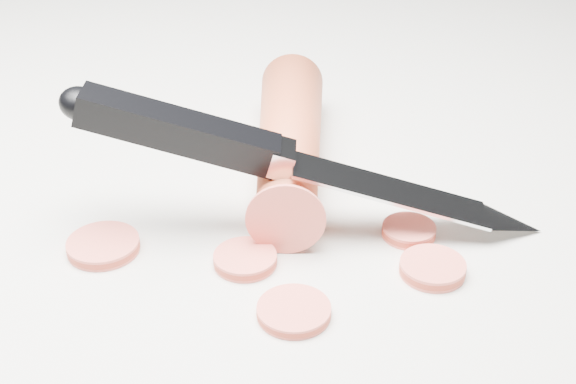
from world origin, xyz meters
name	(u,v)px	position (x,y,z in m)	size (l,w,h in m)	color
ground	(266,210)	(0.00, 0.00, 0.00)	(2.40, 2.40, 0.00)	silver
carrot	(290,141)	(0.03, 0.04, 0.02)	(0.04, 0.04, 0.17)	#D44924
carrot_slice_0	(409,231)	(0.07, -0.05, 0.00)	(0.03, 0.03, 0.01)	#EE5949
carrot_slice_1	(433,268)	(0.06, -0.09, 0.00)	(0.03, 0.03, 0.01)	#EE5949
carrot_slice_2	(103,246)	(-0.09, -0.01, 0.00)	(0.04, 0.04, 0.01)	#EE5949
carrot_slice_3	(245,259)	(-0.03, -0.05, 0.00)	(0.03, 0.03, 0.01)	#EE5949
carrot_slice_4	(294,311)	(-0.02, -0.09, 0.00)	(0.04, 0.04, 0.01)	#EE5949
kitchen_knife	(309,160)	(0.02, -0.02, 0.04)	(0.25, 0.13, 0.09)	#B9BBC0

